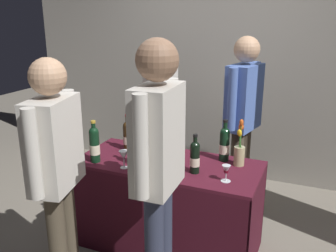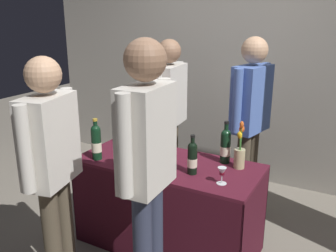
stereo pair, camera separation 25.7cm
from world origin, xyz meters
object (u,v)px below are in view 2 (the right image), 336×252
at_px(wine_glass_mid, 143,140).
at_px(taster_foreground_right, 147,159).
at_px(wine_glass_near_taster, 123,154).
at_px(display_bottle_0, 149,154).
at_px(vendor_presenter, 250,113).
at_px(wine_glass_near_vendor, 222,172).
at_px(tasting_table, 168,189).
at_px(flower_vase, 240,153).
at_px(featured_wine_bottle, 131,134).

distance_m(wine_glass_mid, taster_foreground_right, 0.93).
bearing_deg(taster_foreground_right, wine_glass_near_taster, 45.78).
xyz_separation_m(display_bottle_0, vendor_presenter, (0.45, 1.03, 0.13)).
xyz_separation_m(wine_glass_mid, wine_glass_near_taster, (0.03, -0.33, -0.01)).
bearing_deg(wine_glass_near_taster, wine_glass_near_vendor, 5.65).
bearing_deg(wine_glass_mid, display_bottle_0, -51.58).
xyz_separation_m(tasting_table, wine_glass_mid, (-0.29, 0.09, 0.35)).
xyz_separation_m(tasting_table, vendor_presenter, (0.41, 0.82, 0.51)).
relative_size(flower_vase, taster_foreground_right, 0.21).
bearing_deg(flower_vase, taster_foreground_right, -110.42).
height_order(display_bottle_0, wine_glass_mid, display_bottle_0).
height_order(wine_glass_near_vendor, flower_vase, flower_vase).
xyz_separation_m(display_bottle_0, wine_glass_near_taster, (-0.22, -0.02, -0.03)).
height_order(display_bottle_0, flower_vase, flower_vase).
relative_size(tasting_table, wine_glass_mid, 9.46).
relative_size(wine_glass_mid, taster_foreground_right, 0.09).
bearing_deg(vendor_presenter, tasting_table, -14.34).
distance_m(display_bottle_0, vendor_presenter, 1.13).
distance_m(wine_glass_near_taster, vendor_presenter, 1.26).
bearing_deg(wine_glass_near_vendor, vendor_presenter, 96.00).
bearing_deg(taster_foreground_right, wine_glass_near_vendor, -32.68).
relative_size(tasting_table, vendor_presenter, 0.86).
height_order(display_bottle_0, wine_glass_near_vendor, display_bottle_0).
bearing_deg(wine_glass_near_vendor, wine_glass_near_taster, -174.35).
relative_size(tasting_table, taster_foreground_right, 0.83).
xyz_separation_m(display_bottle_0, taster_foreground_right, (0.26, -0.45, 0.17)).
distance_m(wine_glass_near_vendor, taster_foreground_right, 0.62).
bearing_deg(featured_wine_bottle, flower_vase, 2.66).
bearing_deg(featured_wine_bottle, wine_glass_mid, -11.26).
distance_m(wine_glass_mid, wine_glass_near_taster, 0.33).
distance_m(tasting_table, vendor_presenter, 1.04).
height_order(wine_glass_mid, taster_foreground_right, taster_foreground_right).
height_order(tasting_table, wine_glass_near_vendor, wine_glass_near_vendor).
relative_size(featured_wine_bottle, wine_glass_near_vendor, 2.63).
bearing_deg(display_bottle_0, vendor_presenter, 66.33).
relative_size(wine_glass_near_vendor, wine_glass_near_taster, 0.87).
height_order(display_bottle_0, taster_foreground_right, taster_foreground_right).
bearing_deg(flower_vase, vendor_presenter, 100.49).
height_order(flower_vase, taster_foreground_right, taster_foreground_right).
bearing_deg(vendor_presenter, display_bottle_0, -11.48).
relative_size(wine_glass_near_vendor, flower_vase, 0.32).
xyz_separation_m(vendor_presenter, taster_foreground_right, (-0.19, -1.48, 0.04)).
height_order(featured_wine_bottle, vendor_presenter, vendor_presenter).
distance_m(vendor_presenter, taster_foreground_right, 1.49).
height_order(wine_glass_near_taster, taster_foreground_right, taster_foreground_right).
height_order(wine_glass_near_vendor, taster_foreground_right, taster_foreground_right).
bearing_deg(flower_vase, tasting_table, -162.66).
height_order(wine_glass_near_vendor, wine_glass_mid, wine_glass_mid).
xyz_separation_m(wine_glass_near_vendor, wine_glass_near_taster, (-0.77, -0.08, 0.02)).
distance_m(tasting_table, taster_foreground_right, 0.89).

